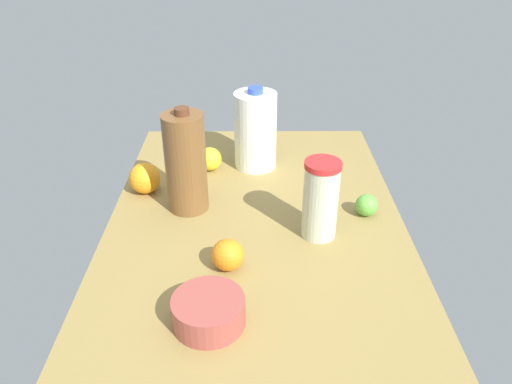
# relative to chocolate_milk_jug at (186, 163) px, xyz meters

# --- Properties ---
(countertop) EXTENTS (1.20, 0.76, 0.03)m
(countertop) POSITION_rel_chocolate_milk_jug_xyz_m (-0.09, -0.18, -0.15)
(countertop) COLOR olive
(countertop) RESTS_ON ground
(chocolate_milk_jug) EXTENTS (0.11, 0.11, 0.28)m
(chocolate_milk_jug) POSITION_rel_chocolate_milk_jug_xyz_m (0.00, 0.00, 0.00)
(chocolate_milk_jug) COLOR brown
(chocolate_milk_jug) RESTS_ON countertop
(milk_jug) EXTENTS (0.13, 0.13, 0.25)m
(milk_jug) POSITION_rel_chocolate_milk_jug_xyz_m (0.24, -0.18, -0.02)
(milk_jug) COLOR white
(milk_jug) RESTS_ON countertop
(mixing_bowl) EXTENTS (0.14, 0.14, 0.06)m
(mixing_bowl) POSITION_rel_chocolate_milk_jug_xyz_m (-0.43, -0.09, -0.10)
(mixing_bowl) COLOR #9F473F
(mixing_bowl) RESTS_ON countertop
(tumbler_cup) EXTENTS (0.09, 0.09, 0.20)m
(tumbler_cup) POSITION_rel_chocolate_milk_jug_xyz_m (-0.13, -0.33, -0.03)
(tumbler_cup) COLOR beige
(tumbler_cup) RESTS_ON countertop
(orange_loose) EXTENTS (0.07, 0.07, 0.07)m
(orange_loose) POSITION_rel_chocolate_milk_jug_xyz_m (-0.26, -0.12, -0.10)
(orange_loose) COLOR orange
(orange_loose) RESTS_ON countertop
(lemon_beside_bowl) EXTENTS (0.07, 0.07, 0.07)m
(lemon_beside_bowl) POSITION_rel_chocolate_milk_jug_xyz_m (0.22, -0.04, -0.10)
(lemon_beside_bowl) COLOR yellow
(lemon_beside_bowl) RESTS_ON countertop
(lime_far_back) EXTENTS (0.06, 0.06, 0.06)m
(lime_far_back) POSITION_rel_chocolate_milk_jug_xyz_m (-0.04, -0.47, -0.10)
(lime_far_back) COLOR #5FAD3F
(lime_far_back) RESTS_ON countertop
(orange_near_front) EXTENTS (0.09, 0.09, 0.09)m
(orange_near_front) POSITION_rel_chocolate_milk_jug_xyz_m (0.08, 0.13, -0.09)
(orange_near_front) COLOR orange
(orange_near_front) RESTS_ON countertop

